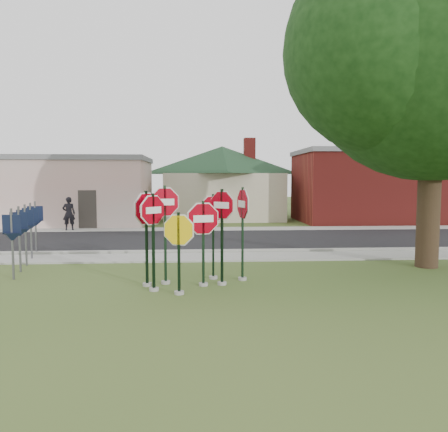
{
  "coord_description": "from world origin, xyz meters",
  "views": [
    {
      "loc": [
        0.14,
        -9.9,
        2.8
      ],
      "look_at": [
        0.89,
        2.0,
        1.8
      ],
      "focal_mm": 35.0,
      "sensor_mm": 36.0,
      "label": 1
    }
  ],
  "objects": [
    {
      "name": "ground",
      "position": [
        0.0,
        0.0,
        0.0
      ],
      "size": [
        120.0,
        120.0,
        0.0
      ],
      "primitive_type": "plane",
      "color": "#38521F",
      "rests_on": "ground"
    },
    {
      "name": "sidewalk_near",
      "position": [
        0.0,
        5.5,
        0.03
      ],
      "size": [
        60.0,
        1.6,
        0.06
      ],
      "primitive_type": "cube",
      "color": "gray",
      "rests_on": "ground"
    },
    {
      "name": "road",
      "position": [
        0.0,
        10.0,
        0.02
      ],
      "size": [
        60.0,
        7.0,
        0.04
      ],
      "primitive_type": "cube",
      "color": "black",
      "rests_on": "ground"
    },
    {
      "name": "sidewalk_far",
      "position": [
        0.0,
        14.3,
        0.03
      ],
      "size": [
        60.0,
        1.6,
        0.06
      ],
      "primitive_type": "cube",
      "color": "gray",
      "rests_on": "ground"
    },
    {
      "name": "curb",
      "position": [
        0.0,
        6.5,
        0.07
      ],
      "size": [
        60.0,
        0.2,
        0.14
      ],
      "primitive_type": "cube",
      "color": "gray",
      "rests_on": "ground"
    },
    {
      "name": "stop_sign_center",
      "position": [
        0.3,
        1.43,
        1.46
      ],
      "size": [
        1.14,
        0.32,
        2.37
      ],
      "color": "gray",
      "rests_on": "ground"
    },
    {
      "name": "stop_sign_yellow",
      "position": [
        -0.3,
        0.62,
        1.25
      ],
      "size": [
        1.03,
        0.31,
        2.12
      ],
      "color": "gray",
      "rests_on": "ground"
    },
    {
      "name": "stop_sign_left",
      "position": [
        -0.95,
        0.99,
        1.58
      ],
      "size": [
        0.75,
        0.74,
        2.56
      ],
      "color": "gray",
      "rests_on": "ground"
    },
    {
      "name": "stop_sign_right",
      "position": [
        0.8,
        1.51,
        1.65
      ],
      "size": [
        0.82,
        0.69,
        2.65
      ],
      "color": "gray",
      "rests_on": "ground"
    },
    {
      "name": "stop_sign_back_right",
      "position": [
        0.6,
        2.23,
        1.53
      ],
      "size": [
        1.02,
        0.24,
        2.5
      ],
      "color": "gray",
      "rests_on": "ground"
    },
    {
      "name": "stop_sign_back_left",
      "position": [
        -0.7,
        1.72,
        1.73
      ],
      "size": [
        1.03,
        0.4,
        2.75
      ],
      "color": "gray",
      "rests_on": "ground"
    },
    {
      "name": "stop_sign_far_right",
      "position": [
        1.4,
        2.01,
        1.72
      ],
      "size": [
        0.29,
        1.14,
        2.71
      ],
      "color": "gray",
      "rests_on": "ground"
    },
    {
      "name": "stop_sign_far_left",
      "position": [
        -1.17,
        1.51,
        1.65
      ],
      "size": [
        0.7,
        0.96,
        2.63
      ],
      "color": "gray",
      "rests_on": "ground"
    },
    {
      "name": "route_sign_row",
      "position": [
        -5.4,
        4.5,
        1.22
      ],
      "size": [
        1.43,
        4.63,
        2.0
      ],
      "color": "#59595E",
      "rests_on": "ground"
    },
    {
      "name": "building_stucco",
      "position": [
        -9.0,
        18.0,
        2.15
      ],
      "size": [
        12.2,
        6.2,
        4.2
      ],
      "color": "beige",
      "rests_on": "ground"
    },
    {
      "name": "building_house",
      "position": [
        2.0,
        22.0,
        3.65
      ],
      "size": [
        11.6,
        11.6,
        6.2
      ],
      "color": "#BBB195",
      "rests_on": "ground"
    },
    {
      "name": "building_brick",
      "position": [
        12.0,
        18.5,
        2.4
      ],
      "size": [
        10.2,
        6.2,
        4.75
      ],
      "color": "maroon",
      "rests_on": "ground"
    },
    {
      "name": "oak_tree",
      "position": [
        7.5,
        3.5,
        6.96
      ],
      "size": [
        12.06,
        11.46,
        11.2
      ],
      "color": "black",
      "rests_on": "ground"
    },
    {
      "name": "pedestrian",
      "position": [
        -6.77,
        14.08,
        0.96
      ],
      "size": [
        0.73,
        0.55,
        1.81
      ],
      "primitive_type": "imported",
      "rotation": [
        0.0,
        0.0,
        3.34
      ],
      "color": "black",
      "rests_on": "sidewalk_far"
    }
  ]
}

